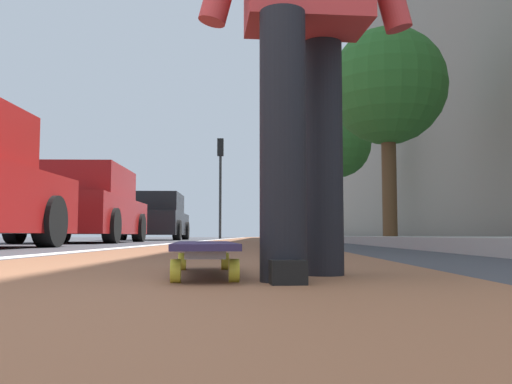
# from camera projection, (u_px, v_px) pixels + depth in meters

# --- Properties ---
(ground_plane) EXTENTS (80.00, 80.00, 0.00)m
(ground_plane) POSITION_uv_depth(u_px,v_px,m) (244.00, 243.00, 10.74)
(ground_plane) COLOR #38383D
(bike_lane_paint) EXTENTS (56.00, 2.13, 0.00)m
(bike_lane_paint) POSITION_uv_depth(u_px,v_px,m) (255.00, 239.00, 24.69)
(bike_lane_paint) COLOR brown
(bike_lane_paint) RESTS_ON ground
(lane_stripe_white) EXTENTS (52.00, 0.16, 0.01)m
(lane_stripe_white) POSITION_uv_depth(u_px,v_px,m) (221.00, 239.00, 20.72)
(lane_stripe_white) COLOR silver
(lane_stripe_white) RESTS_ON ground
(sidewalk_curb) EXTENTS (52.00, 3.20, 0.12)m
(sidewalk_curb) POSITION_uv_depth(u_px,v_px,m) (356.00, 238.00, 18.67)
(sidewalk_curb) COLOR #9E9B93
(sidewalk_curb) RESTS_ON ground
(building_facade) EXTENTS (40.00, 1.20, 11.40)m
(building_facade) POSITION_uv_depth(u_px,v_px,m) (406.00, 101.00, 23.05)
(building_facade) COLOR gray
(building_facade) RESTS_ON ground
(skateboard) EXTENTS (0.86, 0.29, 0.11)m
(skateboard) POSITION_uv_depth(u_px,v_px,m) (204.00, 248.00, 1.94)
(skateboard) COLOR yellow
(skateboard) RESTS_ON ground
(parked_car_mid) EXTENTS (4.25, 2.01, 1.47)m
(parked_car_mid) POSITION_uv_depth(u_px,v_px,m) (84.00, 207.00, 10.98)
(parked_car_mid) COLOR maroon
(parked_car_mid) RESTS_ON ground
(parked_car_far) EXTENTS (4.28, 1.98, 1.46)m
(parked_car_far) POSITION_uv_depth(u_px,v_px,m) (156.00, 218.00, 17.71)
(parked_car_far) COLOR black
(parked_car_far) RESTS_ON ground
(traffic_light) EXTENTS (0.33, 0.28, 4.58)m
(traffic_light) POSITION_uv_depth(u_px,v_px,m) (220.00, 170.00, 25.56)
(traffic_light) COLOR #2D2D2D
(traffic_light) RESTS_ON ground
(street_tree_mid) EXTENTS (2.53, 2.53, 4.63)m
(street_tree_mid) POSITION_uv_depth(u_px,v_px,m) (387.00, 87.00, 12.04)
(street_tree_mid) COLOR brown
(street_tree_mid) RESTS_ON ground
(street_tree_far) EXTENTS (2.48, 2.48, 4.72)m
(street_tree_far) POSITION_uv_depth(u_px,v_px,m) (337.00, 144.00, 20.36)
(street_tree_far) COLOR brown
(street_tree_far) RESTS_ON ground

